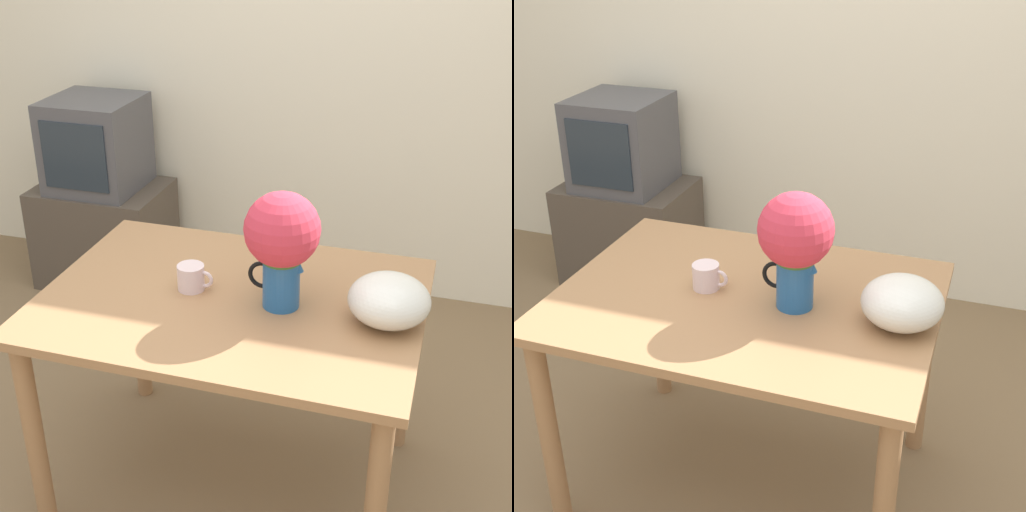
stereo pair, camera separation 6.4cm
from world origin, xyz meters
TOP-DOWN VIEW (x-y plane):
  - wall_back at (0.00, 1.79)m, footprint 8.00×0.05m
  - table at (0.02, 0.23)m, footprint 1.16×0.86m
  - flower_vase at (0.17, 0.22)m, footprint 0.22×0.22m
  - coffee_mug at (-0.12, 0.24)m, footprint 0.12×0.08m
  - white_bowl at (0.49, 0.22)m, footprint 0.24×0.24m
  - tv_stand at (-1.11, 1.46)m, footprint 0.65×0.47m
  - tv_set at (-1.11, 1.46)m, footprint 0.43×0.44m

SIDE VIEW (x-z plane):
  - tv_stand at x=-1.11m, z-range 0.00..0.53m
  - table at x=0.02m, z-range 0.26..1.01m
  - tv_set at x=-1.11m, z-range 0.53..0.98m
  - coffee_mug at x=-0.12m, z-range 0.75..0.83m
  - white_bowl at x=0.49m, z-range 0.75..0.89m
  - flower_vase at x=0.17m, z-range 0.79..1.15m
  - wall_back at x=0.00m, z-range 0.00..2.60m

